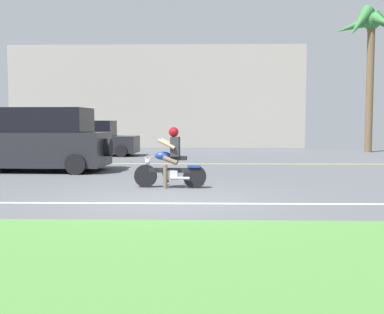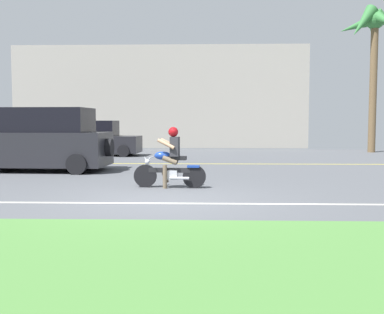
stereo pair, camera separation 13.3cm
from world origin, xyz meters
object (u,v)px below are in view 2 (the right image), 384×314
(motorcyclist, at_px, (170,162))
(palm_tree_0, at_px, (374,33))
(suv_nearby, at_px, (36,140))
(parked_car_1, at_px, (95,139))

(motorcyclist, distance_m, palm_tree_0, 17.64)
(suv_nearby, relative_size, palm_tree_0, 0.66)
(motorcyclist, xyz_separation_m, palm_tree_0, (9.58, 13.72, 5.59))
(parked_car_1, bearing_deg, suv_nearby, -92.09)
(palm_tree_0, bearing_deg, parked_car_1, -168.18)
(suv_nearby, bearing_deg, palm_tree_0, 34.68)
(motorcyclist, bearing_deg, parked_car_1, 112.53)
(parked_car_1, xyz_separation_m, palm_tree_0, (14.05, 2.94, 5.45))
(suv_nearby, xyz_separation_m, palm_tree_0, (14.31, 9.90, 5.22))
(palm_tree_0, bearing_deg, motorcyclist, -124.94)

